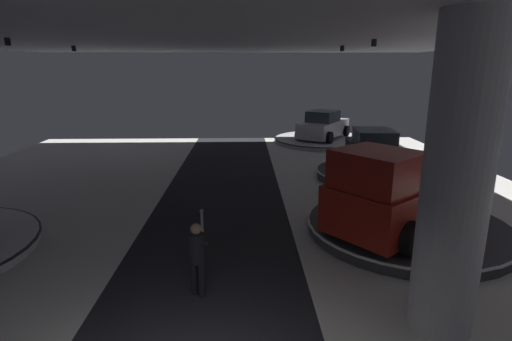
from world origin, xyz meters
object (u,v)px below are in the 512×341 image
display_platform_mid_right (407,227)px  display_car_far_right (374,152)px  display_platform_deep_right (323,140)px  display_car_deep_right (323,126)px  column_right (456,182)px  display_platform_far_right (372,174)px  pickup_truck_mid_right (405,193)px  visitor_walking_near (197,255)px

display_platform_mid_right → display_car_far_right: bearing=82.0°
display_platform_deep_right → display_car_deep_right: display_car_deep_right is taller
column_right → display_platform_mid_right: 5.00m
display_platform_far_right → display_car_far_right: 0.93m
display_platform_deep_right → display_platform_far_right: 8.28m
column_right → pickup_truck_mid_right: (0.82, 3.96, -1.48)m
display_car_deep_right → display_platform_far_right: 8.30m
display_platform_far_right → display_platform_mid_right: 5.86m
pickup_truck_mid_right → visitor_walking_near: size_ratio=3.44×
display_car_deep_right → display_platform_far_right: (0.53, -8.24, -0.86)m
display_platform_mid_right → pickup_truck_mid_right: size_ratio=1.04×
column_right → display_platform_far_right: bearing=79.2°
display_platform_far_right → display_car_deep_right: bearing=93.7°
display_platform_deep_right → display_car_deep_right: bearing=-123.8°
display_platform_mid_right → pickup_truck_mid_right: bearing=-142.2°
display_car_far_right → display_platform_mid_right: display_car_far_right is taller
display_platform_deep_right → pickup_truck_mid_right: size_ratio=1.11×
pickup_truck_mid_right → display_car_far_right: bearing=79.9°
column_right → display_platform_mid_right: size_ratio=0.97×
display_platform_deep_right → display_platform_far_right: display_platform_far_right is taller
column_right → display_platform_far_right: column_right is taller
visitor_walking_near → column_right: bearing=-14.0°
display_platform_mid_right → display_platform_deep_right: bearing=88.8°
display_platform_deep_right → display_platform_mid_right: size_ratio=1.07×
display_car_far_right → visitor_walking_near: (-6.44, -8.86, -0.22)m
visitor_walking_near → display_platform_deep_right: bearing=70.9°
visitor_walking_near → pickup_truck_mid_right: bearing=27.8°
display_car_far_right → pickup_truck_mid_right: (-1.08, -6.03, 0.14)m
column_right → display_platform_mid_right: (1.07, 4.16, -2.56)m
display_car_deep_right → display_platform_mid_right: display_car_deep_right is taller
display_car_deep_right → display_platform_mid_right: size_ratio=0.79×
display_platform_deep_right → display_car_far_right: 8.31m
display_car_deep_right → pickup_truck_mid_right: (-0.54, -14.24, 0.21)m
display_car_deep_right → column_right: bearing=-94.3°
column_right → display_platform_far_right: (1.90, 9.96, -2.55)m
display_car_deep_right → display_platform_far_right: size_ratio=0.95×
display_platform_deep_right → display_car_far_right: bearing=-86.4°
display_car_far_right → display_platform_far_right: bearing=-96.1°
column_right → display_car_deep_right: (1.36, 18.20, -1.69)m
display_platform_deep_right → display_car_far_right: size_ratio=1.39×
display_car_deep_right → visitor_walking_near: size_ratio=2.83×
display_platform_deep_right → pickup_truck_mid_right: 14.32m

